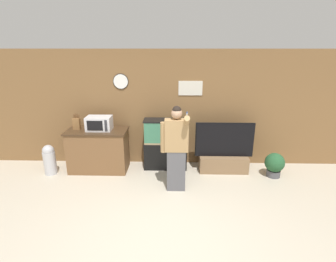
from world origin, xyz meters
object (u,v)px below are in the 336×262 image
aquarium_on_stand (166,144)px  person_standing (176,148)px  knife_block (77,124)px  potted_plant (274,164)px  microwave (99,123)px  trash_bin (49,159)px  tv_on_stand (223,157)px  counter_island (99,150)px

aquarium_on_stand → person_standing: bearing=-76.7°
knife_block → potted_plant: 4.29m
person_standing → microwave: bearing=153.7°
trash_bin → microwave: bearing=12.2°
microwave → trash_bin: 1.32m
knife_block → aquarium_on_stand: bearing=3.9°
tv_on_stand → person_standing: person_standing is taller
person_standing → trash_bin: 2.82m
aquarium_on_stand → tv_on_stand: 1.31m
person_standing → potted_plant: person_standing is taller
knife_block → trash_bin: size_ratio=0.54×
aquarium_on_stand → trash_bin: bearing=-171.3°
knife_block → potted_plant: bearing=-3.4°
microwave → person_standing: person_standing is taller
knife_block → trash_bin: 0.96m
counter_island → trash_bin: size_ratio=1.96×
aquarium_on_stand → trash_bin: 2.52m
aquarium_on_stand → knife_block: bearing=-176.1°
tv_on_stand → counter_island: bearing=-179.7°
aquarium_on_stand → tv_on_stand: size_ratio=0.89×
knife_block → person_standing: size_ratio=0.21×
counter_island → person_standing: person_standing is taller
aquarium_on_stand → microwave: bearing=-174.0°
aquarium_on_stand → potted_plant: (2.31, -0.38, -0.28)m
counter_island → aquarium_on_stand: size_ratio=1.14×
counter_island → aquarium_on_stand: (1.47, 0.15, 0.10)m
person_standing → trash_bin: bearing=167.9°
counter_island → aquarium_on_stand: aquarium_on_stand is taller
counter_island → potted_plant: size_ratio=2.48×
knife_block → person_standing: 2.30m
counter_island → microwave: size_ratio=2.45×
counter_island → microwave: 0.62m
potted_plant → counter_island: bearing=176.5°
microwave → aquarium_on_stand: microwave is taller
potted_plant → trash_bin: trash_bin is taller
potted_plant → tv_on_stand: bearing=166.8°
knife_block → trash_bin: knife_block is taller
microwave → knife_block: 0.49m
knife_block → potted_plant: size_ratio=0.68×
tv_on_stand → knife_block: bearing=179.8°
aquarium_on_stand → potted_plant: bearing=-9.4°
tv_on_stand → person_standing: 1.44m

